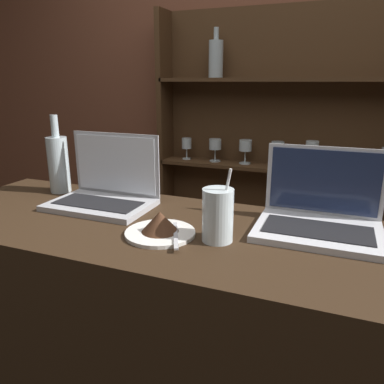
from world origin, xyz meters
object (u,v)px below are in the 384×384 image
at_px(wine_bottle_clear, 58,163).
at_px(cake_plate, 160,226).
at_px(laptop_near, 106,189).
at_px(laptop_far, 320,214).
at_px(water_glass, 218,215).

bearing_deg(wine_bottle_clear, cake_plate, -23.96).
relative_size(laptop_near, wine_bottle_clear, 1.16).
xyz_separation_m(laptop_far, wine_bottle_clear, (-0.92, 0.04, 0.06)).
bearing_deg(laptop_far, laptop_near, -177.81).
relative_size(laptop_far, water_glass, 1.69).
relative_size(laptop_far, wine_bottle_clear, 1.16).
distance_m(water_glass, wine_bottle_clear, 0.71).
distance_m(laptop_far, wine_bottle_clear, 0.92).
height_order(water_glass, wine_bottle_clear, wine_bottle_clear).
height_order(cake_plate, wine_bottle_clear, wine_bottle_clear).
bearing_deg(laptop_far, cake_plate, -153.62).
height_order(laptop_near, water_glass, laptop_near).
bearing_deg(laptop_near, water_glass, -18.67).
bearing_deg(water_glass, wine_bottle_clear, 162.64).
xyz_separation_m(cake_plate, water_glass, (0.15, 0.02, 0.04)).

